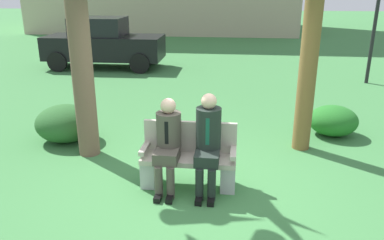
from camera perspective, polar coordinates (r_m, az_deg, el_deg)
ground_plane at (r=5.52m, az=0.51°, el=-10.05°), size 80.00×80.00×0.00m
park_bench at (r=5.47m, az=-0.45°, el=-5.74°), size 1.31×0.44×0.90m
seated_man_left at (r=5.27m, az=-3.58°, el=-2.96°), size 0.34×0.72×1.27m
seated_man_right at (r=5.19m, az=2.34°, el=-2.76°), size 0.34×0.72×1.36m
shrub_near_bench at (r=7.77m, az=19.98°, el=-0.08°), size 0.91×0.83×0.57m
shrub_mid_lawn at (r=7.38m, az=-18.05°, el=-0.46°), size 1.07×0.98×0.67m
parked_car_near at (r=13.64m, az=-12.85°, el=10.94°), size 3.93×1.76×1.68m
street_lamp at (r=12.12m, az=25.50°, el=14.42°), size 0.24×0.24×3.33m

